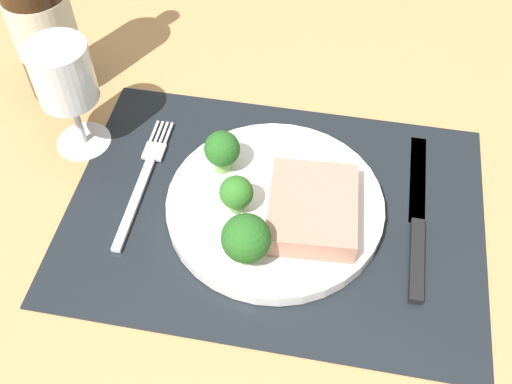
% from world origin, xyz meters
% --- Properties ---
extents(ground_plane, '(1.40, 1.10, 0.03)m').
position_xyz_m(ground_plane, '(0.00, 0.00, -0.01)').
color(ground_plane, tan).
extents(placemat, '(0.46, 0.33, 0.00)m').
position_xyz_m(placemat, '(0.00, 0.00, 0.00)').
color(placemat, black).
rests_on(placemat, ground_plane).
extents(plate, '(0.24, 0.24, 0.02)m').
position_xyz_m(plate, '(0.00, 0.00, 0.01)').
color(plate, white).
rests_on(plate, placemat).
extents(steak, '(0.10, 0.12, 0.03)m').
position_xyz_m(steak, '(0.04, -0.01, 0.03)').
color(steak, tan).
rests_on(steak, plate).
extents(broccoli_near_steak, '(0.04, 0.04, 0.05)m').
position_xyz_m(broccoli_near_steak, '(-0.07, 0.04, 0.05)').
color(broccoli_near_steak, '#6B994C').
rests_on(broccoli_near_steak, plate).
extents(broccoli_near_fork, '(0.05, 0.05, 0.06)m').
position_xyz_m(broccoli_near_fork, '(-0.02, -0.08, 0.06)').
color(broccoli_near_fork, '#5B8942').
rests_on(broccoli_near_fork, plate).
extents(broccoli_center, '(0.04, 0.04, 0.05)m').
position_xyz_m(broccoli_center, '(-0.04, -0.02, 0.05)').
color(broccoli_center, '#5B8942').
rests_on(broccoli_center, plate).
extents(fork, '(0.02, 0.19, 0.01)m').
position_xyz_m(fork, '(-0.15, 0.01, 0.01)').
color(fork, silver).
rests_on(fork, placemat).
extents(knife, '(0.02, 0.23, 0.01)m').
position_xyz_m(knife, '(0.15, 0.01, 0.01)').
color(knife, black).
rests_on(knife, placemat).
extents(wine_bottle, '(0.08, 0.08, 0.30)m').
position_xyz_m(wine_bottle, '(-0.31, 0.15, 0.11)').
color(wine_bottle, '#331E0F').
rests_on(wine_bottle, ground_plane).
extents(wine_glass, '(0.07, 0.07, 0.14)m').
position_xyz_m(wine_glass, '(-0.24, 0.06, 0.10)').
color(wine_glass, silver).
rests_on(wine_glass, ground_plane).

